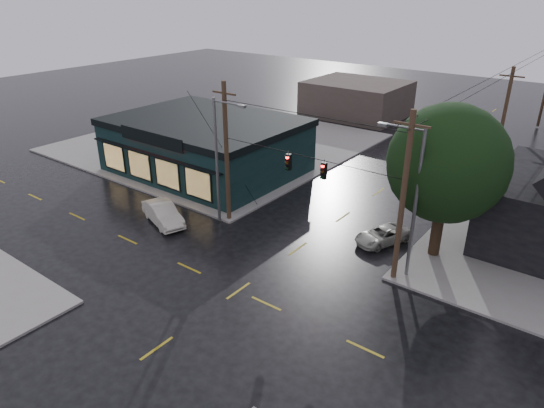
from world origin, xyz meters
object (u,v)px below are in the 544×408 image
Objects in this scene: utility_pole_nw at (229,220)px; sedan_cream at (163,213)px; suv_silver at (382,235)px; utility_pole_ne at (393,279)px; corner_tree at (447,164)px.

sedan_cream is (-3.47, -3.27, 0.76)m from utility_pole_nw.
utility_pole_nw is at bearing -138.92° from suv_silver.
utility_pole_nw is 13.00m from utility_pole_ne.
utility_pole_ne is at bearing 0.00° from utility_pole_nw.
corner_tree is 2.12× the size of sedan_cream.
utility_pole_nw is (-13.91, -4.08, -6.26)m from corner_tree.
suv_silver is at bearing -172.95° from corner_tree.
corner_tree is at bearing 16.34° from utility_pole_nw.
utility_pole_nw is at bearing -27.31° from sedan_cream.
corner_tree is 2.45× the size of suv_silver.
utility_pole_ne reaches higher than suv_silver.
corner_tree is 19.65m from sedan_cream.
corner_tree is at bearing -47.66° from sedan_cream.
suv_silver is (14.00, 6.93, -0.20)m from sedan_cream.
corner_tree is at bearing 77.48° from utility_pole_ne.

